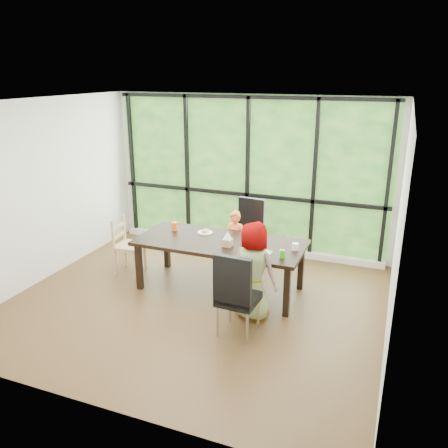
{
  "coord_description": "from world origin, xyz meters",
  "views": [
    {
      "loc": [
        2.43,
        -5.17,
        3.06
      ],
      "look_at": [
        0.26,
        0.41,
        1.05
      ],
      "focal_mm": 36.72,
      "sensor_mm": 36.0,
      "label": 1
    }
  ],
  "objects_px": {
    "white_mug": "(295,247)",
    "orange_cup": "(175,226)",
    "chair_end_beech": "(129,246)",
    "plate_near": "(261,252)",
    "tissue_box": "(228,243)",
    "child_older": "(255,271)",
    "child_toddler": "(235,242)",
    "green_cup": "(282,254)",
    "chair_window_leather": "(246,233)",
    "dining_table": "(220,265)",
    "plate_far": "(205,232)",
    "chair_interior_leather": "(239,293)"
  },
  "relations": [
    {
      "from": "dining_table",
      "to": "green_cup",
      "type": "distance_m",
      "value": 1.11
    },
    {
      "from": "chair_window_leather",
      "to": "tissue_box",
      "type": "bearing_deg",
      "value": -77.7
    },
    {
      "from": "chair_interior_leather",
      "to": "tissue_box",
      "type": "height_order",
      "value": "chair_interior_leather"
    },
    {
      "from": "chair_interior_leather",
      "to": "chair_end_beech",
      "type": "distance_m",
      "value": 2.44
    },
    {
      "from": "child_older",
      "to": "orange_cup",
      "type": "relative_size",
      "value": 9.98
    },
    {
      "from": "plate_near",
      "to": "tissue_box",
      "type": "distance_m",
      "value": 0.51
    },
    {
      "from": "child_older",
      "to": "green_cup",
      "type": "relative_size",
      "value": 11.98
    },
    {
      "from": "plate_far",
      "to": "tissue_box",
      "type": "bearing_deg",
      "value": -37.24
    },
    {
      "from": "dining_table",
      "to": "white_mug",
      "type": "relative_size",
      "value": 25.55
    },
    {
      "from": "chair_end_beech",
      "to": "child_older",
      "type": "height_order",
      "value": "child_older"
    },
    {
      "from": "child_older",
      "to": "tissue_box",
      "type": "height_order",
      "value": "child_older"
    },
    {
      "from": "plate_near",
      "to": "green_cup",
      "type": "relative_size",
      "value": 1.97
    },
    {
      "from": "chair_window_leather",
      "to": "orange_cup",
      "type": "distance_m",
      "value": 1.25
    },
    {
      "from": "dining_table",
      "to": "child_older",
      "type": "xyz_separation_m",
      "value": [
        0.71,
        -0.59,
        0.27
      ]
    },
    {
      "from": "dining_table",
      "to": "white_mug",
      "type": "distance_m",
      "value": 1.16
    },
    {
      "from": "child_toddler",
      "to": "dining_table",
      "type": "bearing_deg",
      "value": -84.62
    },
    {
      "from": "chair_end_beech",
      "to": "chair_interior_leather",
      "type": "bearing_deg",
      "value": -121.57
    },
    {
      "from": "child_toddler",
      "to": "green_cup",
      "type": "distance_m",
      "value": 1.37
    },
    {
      "from": "green_cup",
      "to": "plate_near",
      "type": "bearing_deg",
      "value": 166.31
    },
    {
      "from": "dining_table",
      "to": "green_cup",
      "type": "height_order",
      "value": "green_cup"
    },
    {
      "from": "green_cup",
      "to": "plate_far",
      "type": "bearing_deg",
      "value": 158.58
    },
    {
      "from": "dining_table",
      "to": "chair_end_beech",
      "type": "height_order",
      "value": "chair_end_beech"
    },
    {
      "from": "child_toddler",
      "to": "child_older",
      "type": "height_order",
      "value": "child_older"
    },
    {
      "from": "tissue_box",
      "to": "child_older",
      "type": "bearing_deg",
      "value": -39.39
    },
    {
      "from": "dining_table",
      "to": "tissue_box",
      "type": "height_order",
      "value": "tissue_box"
    },
    {
      "from": "child_toddler",
      "to": "plate_far",
      "type": "distance_m",
      "value": 0.58
    },
    {
      "from": "chair_end_beech",
      "to": "plate_far",
      "type": "height_order",
      "value": "chair_end_beech"
    },
    {
      "from": "plate_near",
      "to": "orange_cup",
      "type": "xyz_separation_m",
      "value": [
        -1.49,
        0.38,
        0.06
      ]
    },
    {
      "from": "white_mug",
      "to": "orange_cup",
      "type": "bearing_deg",
      "value": 176.53
    },
    {
      "from": "chair_window_leather",
      "to": "plate_far",
      "type": "relative_size",
      "value": 4.73
    },
    {
      "from": "chair_interior_leather",
      "to": "plate_far",
      "type": "distance_m",
      "value": 1.62
    },
    {
      "from": "chair_window_leather",
      "to": "chair_interior_leather",
      "type": "height_order",
      "value": "same"
    },
    {
      "from": "white_mug",
      "to": "tissue_box",
      "type": "height_order",
      "value": "tissue_box"
    },
    {
      "from": "chair_window_leather",
      "to": "child_toddler",
      "type": "distance_m",
      "value": 0.4
    },
    {
      "from": "chair_window_leather",
      "to": "chair_interior_leather",
      "type": "bearing_deg",
      "value": -67.23
    },
    {
      "from": "child_toddler",
      "to": "plate_far",
      "type": "height_order",
      "value": "child_toddler"
    },
    {
      "from": "white_mug",
      "to": "plate_far",
      "type": "bearing_deg",
      "value": 172.75
    },
    {
      "from": "chair_window_leather",
      "to": "orange_cup",
      "type": "relative_size",
      "value": 8.33
    },
    {
      "from": "chair_interior_leather",
      "to": "plate_near",
      "type": "bearing_deg",
      "value": -89.37
    },
    {
      "from": "child_older",
      "to": "plate_near",
      "type": "xyz_separation_m",
      "value": [
        -0.03,
        0.38,
        0.11
      ]
    },
    {
      "from": "plate_far",
      "to": "chair_window_leather",
      "type": "bearing_deg",
      "value": 63.51
    },
    {
      "from": "chair_interior_leather",
      "to": "white_mug",
      "type": "xyz_separation_m",
      "value": [
        0.43,
        1.09,
        0.26
      ]
    },
    {
      "from": "dining_table",
      "to": "plate_near",
      "type": "distance_m",
      "value": 0.81
    },
    {
      "from": "chair_end_beech",
      "to": "plate_far",
      "type": "distance_m",
      "value": 1.27
    },
    {
      "from": "dining_table",
      "to": "chair_end_beech",
      "type": "bearing_deg",
      "value": 178.85
    },
    {
      "from": "plate_far",
      "to": "tissue_box",
      "type": "relative_size",
      "value": 1.83
    },
    {
      "from": "chair_window_leather",
      "to": "dining_table",
      "type": "bearing_deg",
      "value": -86.45
    },
    {
      "from": "white_mug",
      "to": "chair_interior_leather",
      "type": "bearing_deg",
      "value": -111.38
    },
    {
      "from": "white_mug",
      "to": "chair_end_beech",
      "type": "bearing_deg",
      "value": -179.44
    },
    {
      "from": "orange_cup",
      "to": "chair_end_beech",
      "type": "bearing_deg",
      "value": -169.21
    }
  ]
}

